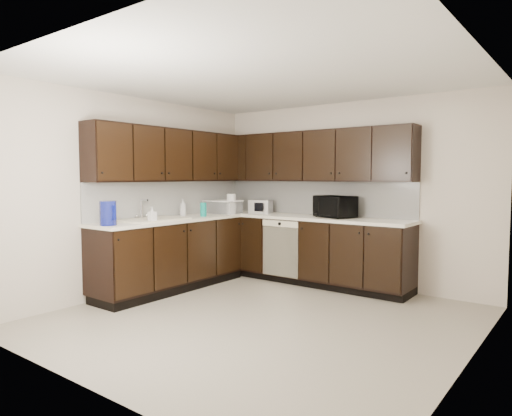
{
  "coord_description": "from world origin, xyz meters",
  "views": [
    {
      "loc": [
        2.78,
        -3.77,
        1.49
      ],
      "look_at": [
        -0.51,
        0.6,
        1.11
      ],
      "focal_mm": 32.0,
      "sensor_mm": 36.0,
      "label": 1
    }
  ],
  "objects_px": {
    "sink": "(152,225)",
    "toaster_oven": "(261,206)",
    "storage_bin": "(223,207)",
    "microwave": "(335,207)",
    "blue_pitcher": "(108,213)"
  },
  "relations": [
    {
      "from": "storage_bin",
      "to": "toaster_oven",
      "type": "bearing_deg",
      "value": 38.98
    },
    {
      "from": "sink",
      "to": "blue_pitcher",
      "type": "xyz_separation_m",
      "value": [
        0.07,
        -0.69,
        0.2
      ]
    },
    {
      "from": "storage_bin",
      "to": "blue_pitcher",
      "type": "relative_size",
      "value": 1.73
    },
    {
      "from": "toaster_oven",
      "to": "blue_pitcher",
      "type": "relative_size",
      "value": 1.15
    },
    {
      "from": "sink",
      "to": "storage_bin",
      "type": "xyz_separation_m",
      "value": [
        -0.01,
        1.36,
        0.15
      ]
    },
    {
      "from": "blue_pitcher",
      "to": "storage_bin",
      "type": "bearing_deg",
      "value": 111.47
    },
    {
      "from": "toaster_oven",
      "to": "microwave",
      "type": "bearing_deg",
      "value": -15.26
    },
    {
      "from": "microwave",
      "to": "toaster_oven",
      "type": "distance_m",
      "value": 1.22
    },
    {
      "from": "sink",
      "to": "toaster_oven",
      "type": "relative_size",
      "value": 2.6
    },
    {
      "from": "storage_bin",
      "to": "blue_pitcher",
      "type": "xyz_separation_m",
      "value": [
        0.08,
        -2.05,
        0.04
      ]
    },
    {
      "from": "microwave",
      "to": "blue_pitcher",
      "type": "xyz_separation_m",
      "value": [
        -1.57,
        -2.42,
        -0.01
      ]
    },
    {
      "from": "microwave",
      "to": "blue_pitcher",
      "type": "height_order",
      "value": "microwave"
    },
    {
      "from": "sink",
      "to": "blue_pitcher",
      "type": "bearing_deg",
      "value": -84.3
    },
    {
      "from": "microwave",
      "to": "sink",
      "type": "bearing_deg",
      "value": -113.69
    },
    {
      "from": "storage_bin",
      "to": "microwave",
      "type": "bearing_deg",
      "value": 12.6
    }
  ]
}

